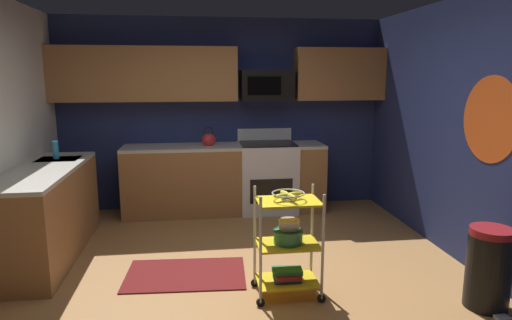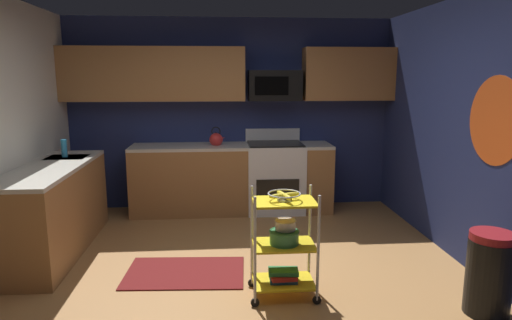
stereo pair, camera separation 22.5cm
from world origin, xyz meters
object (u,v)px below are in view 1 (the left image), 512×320
Objects in this scene: book_stack at (287,274)px; fruit_bowl at (288,195)px; oven_range at (267,176)px; kettle at (209,140)px; mixing_bowl_small at (289,224)px; dish_soap_bottle at (56,150)px; rolling_cart at (288,244)px; microwave at (267,86)px; mixing_bowl_large at (288,236)px; trash_can at (489,268)px.

fruit_bowl is at bearing 135.00° from book_stack.
oven_range is 2.48m from fruit_bowl.
kettle is at bearing -179.72° from oven_range.
kettle reaches higher than book_stack.
mixing_bowl_small is 2.86m from dish_soap_bottle.
microwave is at bearing 84.96° from rolling_cart.
oven_range is at bearing 84.81° from mixing_bowl_large.
fruit_bowl reaches higher than trash_can.
trash_can is at bearing -28.78° from dish_soap_bottle.
rolling_cart is at bearing -76.94° from kettle.
trash_can is at bearing -16.03° from mixing_bowl_small.
microwave is 3.85× the size of mixing_bowl_small.
microwave is 2.65× the size of kettle.
book_stack is (-0.22, -2.44, -0.30)m from oven_range.
dish_soap_bottle is (-1.71, -0.75, 0.02)m from kettle.
fruit_bowl is 1.36× the size of dish_soap_bottle.
trash_can is (1.53, -0.44, -0.29)m from mixing_bowl_small.
fruit_bowl is (-0.00, 0.00, 0.42)m from rolling_cart.
book_stack is at bearing -76.94° from kettle.
fruit_bowl is (-0.22, -2.54, -0.82)m from microwave.
oven_range is 4.37× the size of mixing_bowl_large.
dish_soap_bottle reaches higher than trash_can.
book_stack is (-0.22, -2.54, -1.52)m from microwave.
mixing_bowl_small is 2.51m from kettle.
dish_soap_bottle is at bearing -163.18° from oven_range.
microwave reaches higher than trash_can.
rolling_cart is 0.42m from fruit_bowl.
mixing_bowl_large is at bearing -118.85° from mixing_bowl_small.
rolling_cart reaches higher than book_stack.
book_stack is 0.39× the size of trash_can.
dish_soap_bottle reaches higher than fruit_bowl.
dish_soap_bottle is at bearing -156.29° from kettle.
dish_soap_bottle is at bearing 143.57° from rolling_cart.
kettle reaches higher than fruit_bowl.
microwave is at bearing 18.99° from dish_soap_bottle.
mixing_bowl_large is 0.97× the size of book_stack.
rolling_cart is at bearing -95.27° from oven_range.
dish_soap_bottle is 0.30× the size of trash_can.
mixing_bowl_small is (-0.21, -2.52, -1.08)m from microwave.
mixing_bowl_large is at bearing -76.87° from kettle.
book_stack is at bearing 164.87° from trash_can.
microwave reaches higher than mixing_bowl_large.
mixing_bowl_small is (-0.21, -2.42, 0.14)m from oven_range.
microwave is 2.78× the size of mixing_bowl_large.
fruit_bowl is 1.69m from trash_can.
rolling_cart reaches higher than trash_can.
rolling_cart reaches higher than mixing_bowl_small.
book_stack is at bearing -45.00° from fruit_bowl.
dish_soap_bottle is (-2.28, 1.68, 0.57)m from rolling_cart.
book_stack is 0.99× the size of kettle.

